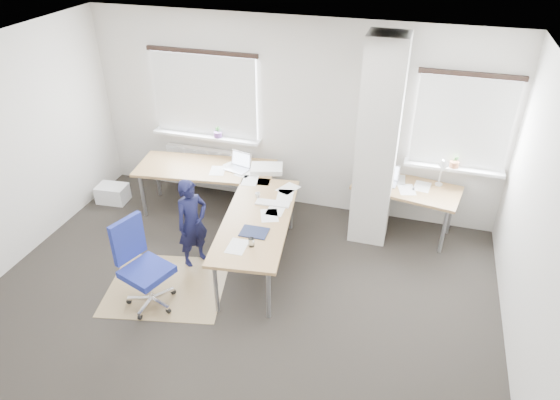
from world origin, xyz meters
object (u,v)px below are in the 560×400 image
(desk_main, at_px, (233,193))
(desk_side, at_px, (407,190))
(person, at_px, (192,223))
(task_chair, at_px, (147,282))

(desk_main, bearing_deg, desk_side, 11.23)
(desk_side, height_order, person, desk_side)
(desk_side, relative_size, person, 1.25)
(desk_main, distance_m, desk_side, 2.37)
(desk_main, relative_size, person, 2.27)
(task_chair, bearing_deg, desk_main, 92.24)
(task_chair, bearing_deg, person, 96.31)
(desk_side, height_order, task_chair, desk_side)
(desk_main, distance_m, task_chair, 1.69)
(desk_side, distance_m, task_chair, 3.60)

